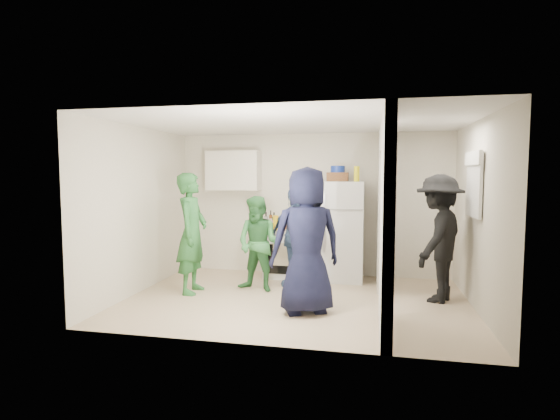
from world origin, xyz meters
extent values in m
plane|color=tan|center=(0.00, 0.00, 0.00)|extent=(4.80, 4.80, 0.00)
plane|color=silver|center=(0.00, 1.70, 1.25)|extent=(4.80, 0.00, 4.80)
plane|color=silver|center=(0.00, -1.70, 1.25)|extent=(4.80, 0.00, 4.80)
plane|color=silver|center=(-2.40, 0.00, 1.25)|extent=(0.00, 3.40, 3.40)
plane|color=silver|center=(2.40, 0.00, 1.25)|extent=(0.00, 3.40, 3.40)
plane|color=white|center=(0.00, 0.00, 2.50)|extent=(4.80, 4.80, 0.00)
cube|color=silver|center=(1.20, 1.10, 1.25)|extent=(0.12, 1.20, 2.50)
cube|color=silver|center=(1.20, -1.10, 1.25)|extent=(0.12, 1.20, 2.50)
cube|color=silver|center=(1.20, 0.00, 2.30)|extent=(0.12, 1.00, 0.40)
cube|color=white|center=(-0.42, 1.37, 0.42)|extent=(0.71, 0.59, 0.84)
cube|color=silver|center=(-1.40, 1.52, 1.85)|extent=(0.95, 0.34, 0.70)
cube|color=silver|center=(0.57, 1.34, 0.83)|extent=(0.69, 0.67, 1.67)
cube|color=brown|center=(0.47, 1.39, 1.74)|extent=(0.35, 0.25, 0.15)
cylinder|color=navy|center=(0.47, 1.39, 1.87)|extent=(0.24, 0.24, 0.11)
cylinder|color=yellow|center=(0.79, 1.24, 1.79)|extent=(0.09, 0.09, 0.25)
cylinder|color=white|center=(0.05, 1.68, 1.70)|extent=(0.22, 0.02, 0.22)
cube|color=olive|center=(0.00, 1.65, 1.35)|extent=(0.35, 0.08, 0.03)
cube|color=black|center=(2.38, 0.20, 1.65)|extent=(0.03, 0.70, 0.80)
cube|color=white|center=(2.36, 0.20, 1.65)|extent=(0.04, 0.76, 0.86)
cube|color=white|center=(2.34, 0.20, 2.00)|extent=(0.04, 0.82, 0.18)
cylinder|color=yellow|center=(-0.54, 1.15, 0.97)|extent=(0.09, 0.09, 0.25)
cylinder|color=red|center=(-0.20, 1.17, 0.90)|extent=(0.09, 0.09, 0.12)
imported|color=#2E7433|center=(-1.60, 0.09, 0.90)|extent=(0.46, 0.68, 1.81)
imported|color=#3A843A|center=(-0.65, 0.39, 0.73)|extent=(0.82, 0.70, 1.45)
imported|color=#3A4E7F|center=(-0.15, 0.78, 0.79)|extent=(1.00, 0.75, 1.58)
imported|color=black|center=(0.23, -0.53, 0.94)|extent=(1.09, 0.93, 1.89)
imported|color=black|center=(1.97, 0.39, 0.90)|extent=(1.10, 1.33, 1.79)
cylinder|color=brown|center=(-0.71, 1.48, 1.00)|extent=(0.06, 0.06, 0.30)
cylinder|color=#224E1A|center=(-0.60, 1.30, 0.99)|extent=(0.07, 0.07, 0.29)
cylinder|color=silver|center=(-0.50, 1.52, 0.97)|extent=(0.06, 0.06, 0.25)
cylinder|color=brown|center=(-0.40, 1.31, 0.97)|extent=(0.07, 0.07, 0.26)
cylinder|color=#8F989F|center=(-0.33, 1.55, 1.01)|extent=(0.07, 0.07, 0.32)
cylinder|color=#13361D|center=(-0.23, 1.39, 1.00)|extent=(0.07, 0.07, 0.32)
cylinder|color=brown|center=(-0.18, 1.50, 1.00)|extent=(0.06, 0.06, 0.31)
cylinder|color=#93969E|center=(-0.73, 1.24, 0.99)|extent=(0.07, 0.07, 0.30)
cylinder|color=#4F420D|center=(-0.38, 1.49, 0.97)|extent=(0.07, 0.07, 0.26)
cylinder|color=#1E5729|center=(-0.11, 1.26, 0.97)|extent=(0.07, 0.07, 0.25)
camera|label=1|loc=(1.02, -6.00, 1.79)|focal=28.00mm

